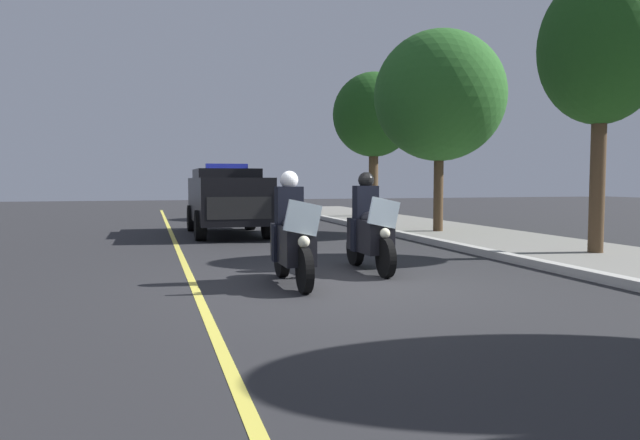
{
  "coord_description": "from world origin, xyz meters",
  "views": [
    {
      "loc": [
        8.51,
        -2.8,
        1.58
      ],
      "look_at": [
        -1.31,
        0.0,
        0.9
      ],
      "focal_mm": 33.77,
      "sensor_mm": 36.0,
      "label": 1
    }
  ],
  "objects_px": {
    "police_suv": "(227,198)",
    "tree_far_back": "(440,96)",
    "tree_mid_block": "(601,49)",
    "police_motorcycle_lead_left": "(292,238)",
    "tree_behind_suv": "(374,115)",
    "police_motorcycle_lead_right": "(369,231)"
  },
  "relations": [
    {
      "from": "tree_far_back",
      "to": "police_motorcycle_lead_left",
      "type": "bearing_deg",
      "value": -40.54
    },
    {
      "from": "tree_far_back",
      "to": "police_motorcycle_lead_right",
      "type": "bearing_deg",
      "value": -35.98
    },
    {
      "from": "police_motorcycle_lead_left",
      "to": "tree_far_back",
      "type": "distance_m",
      "value": 9.84
    },
    {
      "from": "police_motorcycle_lead_right",
      "to": "tree_behind_suv",
      "type": "xyz_separation_m",
      "value": [
        -13.57,
        5.28,
        3.53
      ]
    },
    {
      "from": "police_motorcycle_lead_right",
      "to": "tree_mid_block",
      "type": "bearing_deg",
      "value": 95.43
    },
    {
      "from": "police_motorcycle_lead_right",
      "to": "tree_behind_suv",
      "type": "height_order",
      "value": "tree_behind_suv"
    },
    {
      "from": "police_suv",
      "to": "tree_far_back",
      "type": "height_order",
      "value": "tree_far_back"
    },
    {
      "from": "police_suv",
      "to": "tree_behind_suv",
      "type": "distance_m",
      "value": 9.52
    },
    {
      "from": "police_suv",
      "to": "tree_far_back",
      "type": "xyz_separation_m",
      "value": [
        1.57,
        5.91,
        2.92
      ]
    },
    {
      "from": "police_motorcycle_lead_left",
      "to": "police_motorcycle_lead_right",
      "type": "xyz_separation_m",
      "value": [
        -0.95,
        1.6,
        0.0
      ]
    },
    {
      "from": "police_motorcycle_lead_right",
      "to": "police_suv",
      "type": "bearing_deg",
      "value": -169.02
    },
    {
      "from": "tree_mid_block",
      "to": "tree_behind_suv",
      "type": "xyz_separation_m",
      "value": [
        -13.08,
        0.15,
        0.04
      ]
    },
    {
      "from": "police_suv",
      "to": "police_motorcycle_lead_left",
      "type": "bearing_deg",
      "value": -0.75
    },
    {
      "from": "police_motorcycle_lead_left",
      "to": "tree_far_back",
      "type": "xyz_separation_m",
      "value": [
        -7.05,
        6.03,
        3.29
      ]
    },
    {
      "from": "police_suv",
      "to": "tree_far_back",
      "type": "bearing_deg",
      "value": 75.11
    },
    {
      "from": "police_motorcycle_lead_left",
      "to": "tree_behind_suv",
      "type": "bearing_deg",
      "value": 154.65
    },
    {
      "from": "police_motorcycle_lead_right",
      "to": "tree_far_back",
      "type": "height_order",
      "value": "tree_far_back"
    },
    {
      "from": "police_motorcycle_lead_right",
      "to": "tree_far_back",
      "type": "xyz_separation_m",
      "value": [
        -6.1,
        4.43,
        3.29
      ]
    },
    {
      "from": "police_motorcycle_lead_left",
      "to": "tree_mid_block",
      "type": "distance_m",
      "value": 7.72
    },
    {
      "from": "tree_mid_block",
      "to": "police_suv",
      "type": "bearing_deg",
      "value": -137.36
    },
    {
      "from": "tree_mid_block",
      "to": "tree_far_back",
      "type": "distance_m",
      "value": 5.66
    },
    {
      "from": "police_motorcycle_lead_left",
      "to": "tree_behind_suv",
      "type": "distance_m",
      "value": 16.45
    }
  ]
}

